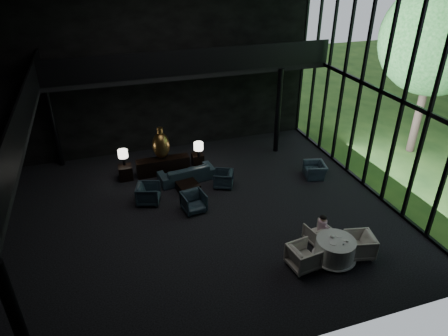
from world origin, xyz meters
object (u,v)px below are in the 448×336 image
object	(u,v)px
lounge_armchair_west	(148,192)
lounge_armchair_east	(223,178)
table_lamp_left	(123,154)
dining_table	(335,251)
console	(163,166)
side_table_right	(198,160)
dining_chair_east	(360,243)
table_lamp_right	(199,147)
sofa	(186,169)
lounge_armchair_south	(194,200)
child	(323,223)
bronze_urn	(161,145)
side_table_left	(126,172)
dining_chair_north	(317,233)
dining_chair_west	(304,254)
window_armchair	(315,169)
coffee_table	(188,187)

from	to	relation	value
lounge_armchair_west	lounge_armchair_east	distance (m)	3.10
table_lamp_left	dining_table	xyz separation A→B (m)	(5.69, -7.26, -0.77)
console	side_table_right	distance (m)	1.62
dining_chair_east	side_table_right	bearing A→B (deg)	-143.43
lounge_armchair_east	table_lamp_right	bearing A→B (deg)	-139.33
sofa	lounge_armchair_south	bearing A→B (deg)	76.67
lounge_armchair_south	sofa	bearing A→B (deg)	74.67
dining_chair_east	child	distance (m)	1.27
bronze_urn	dining_chair_east	size ratio (longest dim) A/B	1.45
side_table_left	lounge_armchair_south	world-z (taller)	lounge_armchair_south
console	lounge_armchair_west	bearing A→B (deg)	-114.34
dining_table	lounge_armchair_south	bearing A→B (deg)	131.75
lounge_armchair_west	dining_chair_east	distance (m)	7.76
table_lamp_right	side_table_left	bearing A→B (deg)	179.71
dining_chair_north	dining_chair_west	size ratio (longest dim) A/B	0.65
lounge_armchair_west	side_table_left	bearing A→B (deg)	33.85
dining_chair_west	dining_chair_east	bearing A→B (deg)	-99.21
bronze_urn	dining_chair_east	distance (m)	8.82
window_armchair	lounge_armchair_west	bearing A→B (deg)	-78.67
coffee_table	table_lamp_left	bearing A→B (deg)	139.63
table_lamp_right	dining_chair_east	size ratio (longest dim) A/B	0.73
window_armchair	coffee_table	distance (m)	5.46
lounge_armchair_east	side_table_right	bearing A→B (deg)	-141.22
window_armchair	dining_chair_west	xyz separation A→B (m)	(-3.10, -4.82, 0.11)
dining_chair_north	child	distance (m)	0.47
window_armchair	dining_chair_east	distance (m)	5.01
lounge_armchair_east	dining_chair_east	size ratio (longest dim) A/B	0.82
console	coffee_table	world-z (taller)	console
window_armchair	child	size ratio (longest dim) A/B	1.36
lounge_armchair_west	child	distance (m)	6.54
bronze_urn	coffee_table	size ratio (longest dim) A/B	1.72
side_table_left	table_lamp_right	bearing A→B (deg)	-0.29
coffee_table	table_lamp_right	bearing A→B (deg)	62.33
table_lamp_right	dining_chair_east	world-z (taller)	table_lamp_right
table_lamp_left	lounge_armchair_east	bearing A→B (deg)	-28.16
lounge_armchair_south	dining_chair_north	distance (m)	4.55
bronze_urn	window_armchair	size ratio (longest dim) A/B	1.63
dining_chair_north	table_lamp_left	bearing A→B (deg)	-58.75
table_lamp_right	dining_chair_north	size ratio (longest dim) A/B	1.09
lounge_armchair_east	dining_chair_east	xyz separation A→B (m)	(2.80, -5.31, 0.09)
table_lamp_left	bronze_urn	bearing A→B (deg)	-1.65
lounge_armchair_east	dining_chair_east	distance (m)	6.00
side_table_right	window_armchair	distance (m)	5.16
sofa	lounge_armchair_east	size ratio (longest dim) A/B	3.37
lounge_armchair_south	dining_chair_west	world-z (taller)	dining_chair_west
console	side_table_left	world-z (taller)	console
lounge_armchair_south	dining_chair_west	xyz separation A→B (m)	(2.43, -3.94, 0.04)
lounge_armchair_south	dining_table	distance (m)	5.29
lounge_armchair_east	coffee_table	size ratio (longest dim) A/B	0.96
dining_table	child	xyz separation A→B (m)	(0.04, 0.89, 0.43)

